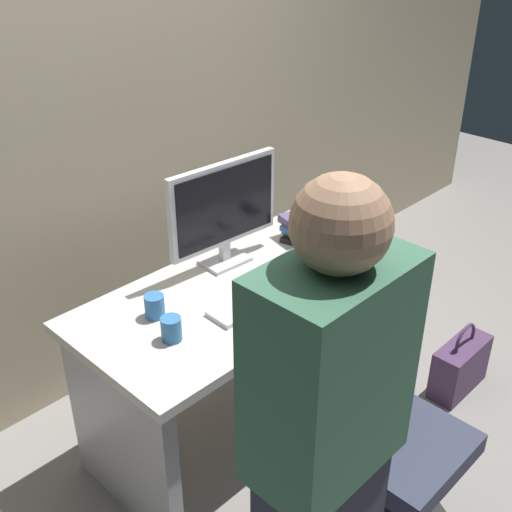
# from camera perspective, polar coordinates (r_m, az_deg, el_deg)

# --- Properties ---
(ground_plane) EXTENTS (9.00, 9.00, 0.00)m
(ground_plane) POSITION_cam_1_polar(r_m,az_deg,el_deg) (3.07, -0.69, -14.35)
(ground_plane) COLOR gray
(wall_back) EXTENTS (6.40, 0.10, 3.00)m
(wall_back) POSITION_cam_1_polar(r_m,az_deg,el_deg) (2.91, -12.58, 16.38)
(wall_back) COLOR tan
(wall_back) RESTS_ON ground
(desk) EXTENTS (1.45, 0.69, 0.74)m
(desk) POSITION_cam_1_polar(r_m,az_deg,el_deg) (2.74, -0.75, -6.56)
(desk) COLOR beige
(desk) RESTS_ON ground
(office_chair) EXTENTS (0.52, 0.52, 0.94)m
(office_chair) POSITION_cam_1_polar(r_m,az_deg,el_deg) (2.41, 11.21, -15.96)
(office_chair) COLOR black
(office_chair) RESTS_ON ground
(person_at_desk) EXTENTS (0.40, 0.24, 1.64)m
(person_at_desk) POSITION_cam_1_polar(r_m,az_deg,el_deg) (1.75, 6.04, -17.80)
(person_at_desk) COLOR #262838
(person_at_desk) RESTS_ON ground
(monitor) EXTENTS (0.54, 0.15, 0.46)m
(monitor) POSITION_cam_1_polar(r_m,az_deg,el_deg) (2.65, -2.88, 4.25)
(monitor) COLOR silver
(monitor) RESTS_ON desk
(keyboard) EXTENTS (0.43, 0.15, 0.02)m
(keyboard) POSITION_cam_1_polar(r_m,az_deg,el_deg) (2.50, 0.17, -3.84)
(keyboard) COLOR white
(keyboard) RESTS_ON desk
(mouse) EXTENTS (0.06, 0.10, 0.03)m
(mouse) POSITION_cam_1_polar(r_m,az_deg,el_deg) (2.70, 5.20, -1.13)
(mouse) COLOR white
(mouse) RESTS_ON desk
(cup_near_keyboard) EXTENTS (0.07, 0.07, 0.09)m
(cup_near_keyboard) POSITION_cam_1_polar(r_m,az_deg,el_deg) (2.30, -7.55, -6.45)
(cup_near_keyboard) COLOR #3372B2
(cup_near_keyboard) RESTS_ON desk
(cup_by_monitor) EXTENTS (0.08, 0.08, 0.09)m
(cup_by_monitor) POSITION_cam_1_polar(r_m,az_deg,el_deg) (2.42, -9.02, -4.42)
(cup_by_monitor) COLOR #3372B2
(cup_by_monitor) RESTS_ON desk
(book_stack) EXTENTS (0.21, 0.19, 0.11)m
(book_stack) POSITION_cam_1_polar(r_m,az_deg,el_deg) (2.95, 4.10, 2.61)
(book_stack) COLOR black
(book_stack) RESTS_ON desk
(cell_phone) EXTENTS (0.09, 0.15, 0.01)m
(cell_phone) POSITION_cam_1_polar(r_m,az_deg,el_deg) (2.80, 9.00, -0.41)
(cell_phone) COLOR black
(cell_phone) RESTS_ON desk
(handbag) EXTENTS (0.34, 0.14, 0.38)m
(handbag) POSITION_cam_1_polar(r_m,az_deg,el_deg) (3.30, 17.69, -9.28)
(handbag) COLOR #4C3356
(handbag) RESTS_ON ground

